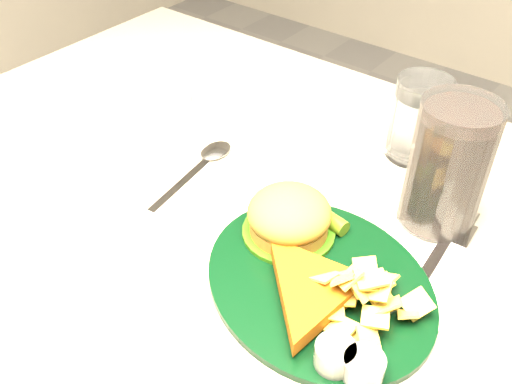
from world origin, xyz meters
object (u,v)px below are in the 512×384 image
at_px(dinner_plate, 321,265).
at_px(cola_glass, 448,168).
at_px(fork_napkin, 427,273).
at_px(water_glass, 419,119).

distance_m(dinner_plate, cola_glass, 0.18).
relative_size(dinner_plate, cola_glass, 1.65).
height_order(dinner_plate, fork_napkin, dinner_plate).
xyz_separation_m(dinner_plate, fork_napkin, (0.08, 0.08, -0.02)).
bearing_deg(water_glass, cola_glass, -52.96).
xyz_separation_m(water_glass, cola_glass, (0.08, -0.11, 0.02)).
height_order(water_glass, fork_napkin, water_glass).
distance_m(water_glass, fork_napkin, 0.23).
height_order(dinner_plate, water_glass, water_glass).
xyz_separation_m(cola_glass, fork_napkin, (0.03, -0.09, -0.07)).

